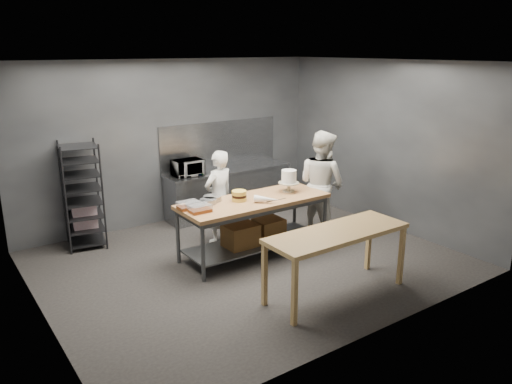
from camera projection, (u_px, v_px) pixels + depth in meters
ground at (249, 261)px, 7.74m from camera, size 6.00×6.00×0.00m
back_wall at (173, 142)px, 9.29m from camera, size 6.00×0.04×3.00m
work_table at (254, 220)px, 7.84m from camera, size 2.40×0.90×0.92m
near_counter at (337, 237)px, 6.49m from camera, size 2.00×0.70×0.90m
back_counter at (229, 191)px, 9.88m from camera, size 2.60×0.60×0.90m
splashback_panel at (220, 144)px, 9.86m from camera, size 2.60×0.02×0.90m
speed_rack at (83, 196)px, 8.13m from camera, size 0.71×0.75×1.75m
chef_behind at (219, 197)px, 8.31m from camera, size 0.64×0.49×1.58m
chef_right at (322, 184)px, 8.62m from camera, size 0.79×0.97×1.85m
microwave at (188, 168)px, 9.22m from camera, size 0.54×0.37×0.30m
frosted_cake_stand at (289, 178)px, 8.09m from camera, size 0.34×0.34×0.36m
layer_cake at (239, 196)px, 7.65m from camera, size 0.23×0.23×0.16m
cake_pans at (205, 202)px, 7.48m from camera, size 0.67×0.47×0.07m
piping_bag at (267, 199)px, 7.54m from camera, size 0.35×0.36×0.12m
offset_spatula at (274, 200)px, 7.67m from camera, size 0.36×0.02×0.02m
pastry_clamshells at (194, 207)px, 7.20m from camera, size 0.37×0.45×0.11m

